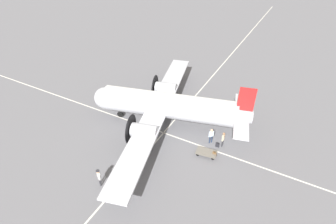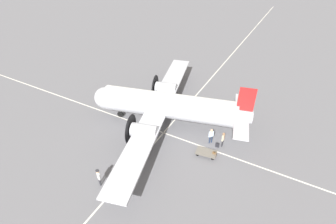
{
  "view_description": "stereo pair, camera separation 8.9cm",
  "coord_description": "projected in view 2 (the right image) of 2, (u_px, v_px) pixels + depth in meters",
  "views": [
    {
      "loc": [
        -11.0,
        20.32,
        18.06
      ],
      "look_at": [
        0.0,
        0.0,
        1.64
      ],
      "focal_mm": 28.0,
      "sensor_mm": 36.0,
      "label": 1
    },
    {
      "loc": [
        -11.08,
        20.28,
        18.06
      ],
      "look_at": [
        0.0,
        0.0,
        1.64
      ],
      "focal_mm": 28.0,
      "sensor_mm": 36.0,
      "label": 2
    }
  ],
  "objects": [
    {
      "name": "ramp_agent",
      "position": [
        211.0,
        135.0,
        26.15
      ],
      "size": [
        0.43,
        0.47,
        1.74
      ],
      "rotation": [
        0.0,
        0.0,
        0.85
      ],
      "color": "navy",
      "rests_on": "ground_plane"
    },
    {
      "name": "baggage_cart",
      "position": [
        206.0,
        152.0,
        25.2
      ],
      "size": [
        2.09,
        1.43,
        0.56
      ],
      "rotation": [
        0.0,
        0.0,
        0.14
      ],
      "color": "#6B665B",
      "rests_on": "ground_plane"
    },
    {
      "name": "passenger_boarding",
      "position": [
        223.0,
        138.0,
        25.76
      ],
      "size": [
        0.27,
        0.58,
        1.7
      ],
      "rotation": [
        0.0,
        0.0,
        1.57
      ],
      "color": "#2D2D33",
      "rests_on": "ground_plane"
    },
    {
      "name": "suitcase_upright_spare",
      "position": [
        217.0,
        145.0,
        26.1
      ],
      "size": [
        0.38,
        0.13,
        0.53
      ],
      "color": "#232328",
      "rests_on": "ground_plane"
    },
    {
      "name": "ground_plane",
      "position": [
        168.0,
        124.0,
        29.29
      ],
      "size": [
        300.0,
        300.0,
        0.0
      ],
      "primitive_type": "plane",
      "color": "slate"
    },
    {
      "name": "apron_line_eastwest",
      "position": [
        161.0,
        132.0,
        28.16
      ],
      "size": [
        120.0,
        0.16,
        0.01
      ],
      "color": "silver",
      "rests_on": "ground_plane"
    },
    {
      "name": "apron_line_northsouth",
      "position": [
        171.0,
        125.0,
        29.17
      ],
      "size": [
        0.16,
        120.0,
        0.01
      ],
      "color": "silver",
      "rests_on": "ground_plane"
    },
    {
      "name": "crew_foreground",
      "position": [
        98.0,
        176.0,
        21.81
      ],
      "size": [
        0.52,
        0.4,
        1.75
      ],
      "rotation": [
        0.0,
        0.0,
        2.59
      ],
      "color": "#2D2D33",
      "rests_on": "ground_plane"
    },
    {
      "name": "suitcase_near_door",
      "position": [
        214.0,
        154.0,
        25.05
      ],
      "size": [
        0.39,
        0.2,
        0.52
      ],
      "color": "brown",
      "rests_on": "ground_plane"
    },
    {
      "name": "airliner_main",
      "position": [
        164.0,
        105.0,
        27.93
      ],
      "size": [
        17.29,
        24.45,
        5.7
      ],
      "rotation": [
        0.0,
        0.0,
        0.25
      ],
      "color": "silver",
      "rests_on": "ground_plane"
    }
  ]
}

